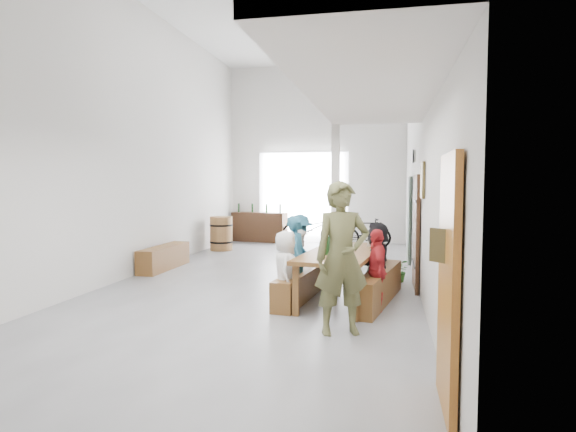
% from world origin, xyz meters
% --- Properties ---
extents(floor, '(12.00, 12.00, 0.00)m').
position_xyz_m(floor, '(0.00, 0.00, 0.00)').
color(floor, slate).
rests_on(floor, ground).
extents(room_walls, '(12.00, 12.00, 12.00)m').
position_xyz_m(room_walls, '(0.00, 0.00, 3.55)').
color(room_walls, silver).
rests_on(room_walls, ground).
extents(gateway_portal, '(2.80, 0.08, 2.80)m').
position_xyz_m(gateway_portal, '(-0.40, 5.94, 1.40)').
color(gateway_portal, white).
rests_on(gateway_portal, ground).
extents(right_wall_decor, '(0.07, 8.28, 5.07)m').
position_xyz_m(right_wall_decor, '(2.70, -1.87, 1.74)').
color(right_wall_decor, '#AA631A').
rests_on(right_wall_decor, ground).
extents(balcony, '(1.52, 5.62, 4.00)m').
position_xyz_m(balcony, '(1.98, -3.13, 2.96)').
color(balcony, white).
rests_on(balcony, ground).
extents(tasting_table, '(1.29, 2.53, 0.79)m').
position_xyz_m(tasting_table, '(1.52, -1.45, 0.71)').
color(tasting_table, brown).
rests_on(tasting_table, ground).
extents(bench_inner, '(0.54, 2.00, 0.45)m').
position_xyz_m(bench_inner, '(0.86, -1.49, 0.23)').
color(bench_inner, brown).
rests_on(bench_inner, ground).
extents(bench_wall, '(0.71, 2.24, 0.51)m').
position_xyz_m(bench_wall, '(2.10, -1.47, 0.26)').
color(bench_wall, brown).
rests_on(bench_wall, ground).
extents(tableware, '(0.44, 1.63, 0.35)m').
position_xyz_m(tableware, '(1.45, -1.53, 0.93)').
color(tableware, black).
rests_on(tableware, tasting_table).
extents(side_bench, '(0.40, 1.77, 0.50)m').
position_xyz_m(side_bench, '(-2.50, 0.58, 0.25)').
color(side_bench, brown).
rests_on(side_bench, ground).
extents(oak_barrel, '(0.63, 0.63, 0.93)m').
position_xyz_m(oak_barrel, '(-2.27, 3.57, 0.46)').
color(oak_barrel, '#9A6435').
rests_on(oak_barrel, ground).
extents(serving_counter, '(1.80, 0.75, 0.92)m').
position_xyz_m(serving_counter, '(-1.75, 5.65, 0.46)').
color(serving_counter, '#3B2311').
rests_on(serving_counter, ground).
extents(counter_bottles, '(1.48, 0.33, 0.28)m').
position_xyz_m(counter_bottles, '(-1.75, 5.65, 1.06)').
color(counter_bottles, black).
rests_on(counter_bottles, serving_counter).
extents(guest_left_a, '(0.46, 0.62, 1.16)m').
position_xyz_m(guest_left_a, '(0.75, -2.11, 0.58)').
color(guest_left_a, white).
rests_on(guest_left_a, ground).
extents(guest_left_b, '(0.39, 0.53, 1.34)m').
position_xyz_m(guest_left_b, '(0.81, -1.54, 0.67)').
color(guest_left_b, '#235D77').
rests_on(guest_left_b, ground).
extents(guest_left_c, '(0.44, 0.55, 1.07)m').
position_xyz_m(guest_left_c, '(0.77, -0.99, 0.54)').
color(guest_left_c, white).
rests_on(guest_left_c, ground).
extents(guest_left_d, '(0.55, 0.88, 1.30)m').
position_xyz_m(guest_left_d, '(0.69, -0.65, 0.65)').
color(guest_left_d, '#235D77').
rests_on(guest_left_d, ground).
extents(guest_right_a, '(0.39, 0.74, 1.20)m').
position_xyz_m(guest_right_a, '(2.07, -1.92, 0.60)').
color(guest_right_a, '#B31E23').
rests_on(guest_right_a, ground).
extents(guest_right_b, '(0.68, 1.21, 1.24)m').
position_xyz_m(guest_right_b, '(2.06, -1.27, 0.62)').
color(guest_right_b, black).
rests_on(guest_right_b, ground).
extents(guest_right_c, '(0.48, 0.59, 1.04)m').
position_xyz_m(guest_right_c, '(2.01, -0.82, 0.52)').
color(guest_right_c, white).
rests_on(guest_right_c, ground).
extents(host_standing, '(0.80, 0.66, 1.88)m').
position_xyz_m(host_standing, '(1.67, -3.09, 0.94)').
color(host_standing, brown).
rests_on(host_standing, ground).
extents(potted_plant, '(0.47, 0.43, 0.44)m').
position_xyz_m(potted_plant, '(2.45, 0.22, 0.22)').
color(potted_plant, '#184A16').
rests_on(potted_plant, ground).
extents(bicycle_near, '(1.85, 0.73, 0.95)m').
position_xyz_m(bicycle_near, '(-0.06, 5.36, 0.48)').
color(bicycle_near, black).
rests_on(bicycle_near, ground).
extents(bicycle_far, '(1.51, 0.65, 0.88)m').
position_xyz_m(bicycle_far, '(1.60, 4.83, 0.44)').
color(bicycle_far, black).
rests_on(bicycle_far, ground).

